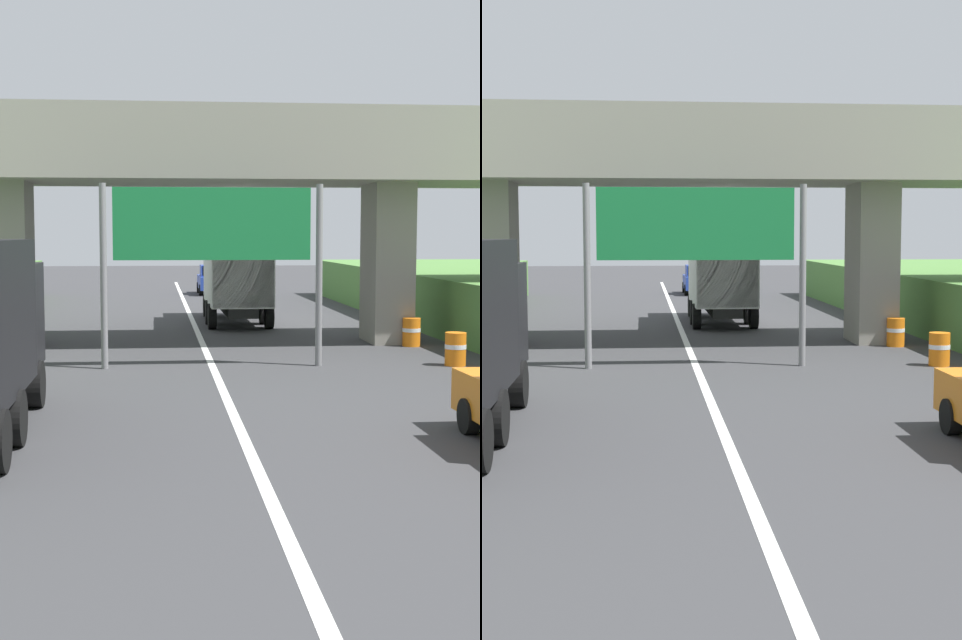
{
  "view_description": "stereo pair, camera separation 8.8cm",
  "coord_description": "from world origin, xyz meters",
  "views": [
    {
      "loc": [
        -1.51,
        -0.18,
        3.53
      ],
      "look_at": [
        0.0,
        15.65,
        2.0
      ],
      "focal_mm": 50.05,
      "sensor_mm": 36.0,
      "label": 1
    },
    {
      "loc": [
        -1.42,
        -0.19,
        3.53
      ],
      "look_at": [
        0.0,
        15.65,
        2.0
      ],
      "focal_mm": 50.05,
      "sensor_mm": 36.0,
      "label": 2
    }
  ],
  "objects": [
    {
      "name": "car_blue",
      "position": [
        1.93,
        52.32,
        0.86
      ],
      "size": [
        1.86,
        4.1,
        1.72
      ],
      "color": "#233D9E",
      "rests_on": "ground"
    },
    {
      "name": "overpass_bridge",
      "position": [
        0.0,
        28.45,
        5.49
      ],
      "size": [
        40.0,
        4.8,
        7.35
      ],
      "color": "gray",
      "rests_on": "ground"
    },
    {
      "name": "construction_barrel_5",
      "position": [
        6.54,
        27.16,
        0.46
      ],
      "size": [
        0.57,
        0.57,
        0.9
      ],
      "color": "orange",
      "rests_on": "ground"
    },
    {
      "name": "truck_silver",
      "position": [
        1.66,
        35.12,
        1.93
      ],
      "size": [
        2.44,
        7.3,
        3.44
      ],
      "color": "black",
      "rests_on": "ground"
    },
    {
      "name": "construction_barrel_4",
      "position": [
        6.53,
        22.96,
        0.46
      ],
      "size": [
        0.57,
        0.57,
        0.9
      ],
      "color": "orange",
      "rests_on": "ground"
    },
    {
      "name": "lane_centre_stripe",
      "position": [
        0.0,
        22.76,
        0.0
      ],
      "size": [
        0.2,
        85.51,
        0.01
      ],
      "primitive_type": "cube",
      "color": "white",
      "rests_on": "ground"
    },
    {
      "name": "overhead_highway_sign",
      "position": [
        0.0,
        23.29,
        3.53
      ],
      "size": [
        5.88,
        0.18,
        4.85
      ],
      "color": "slate",
      "rests_on": "ground"
    }
  ]
}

